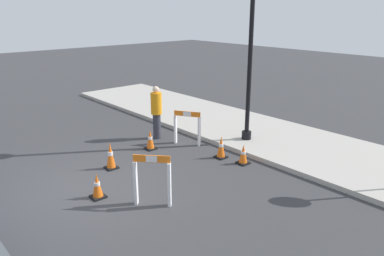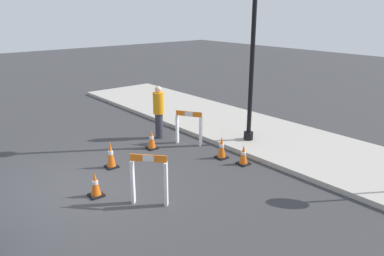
% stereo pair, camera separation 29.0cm
% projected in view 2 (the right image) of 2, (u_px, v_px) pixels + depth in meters
% --- Properties ---
extents(ground_plane, '(60.00, 60.00, 0.00)m').
position_uv_depth(ground_plane, '(73.00, 191.00, 8.42)').
color(ground_plane, '#38383A').
extents(sidewalk_slab, '(18.00, 3.40, 0.13)m').
position_uv_depth(sidewalk_slab, '(256.00, 132.00, 12.17)').
color(sidewalk_slab, '#ADA89E').
rests_on(sidewalk_slab, ground_plane).
extents(streetlamp_post, '(0.44, 0.44, 5.42)m').
position_uv_depth(streetlamp_post, '(254.00, 20.00, 10.28)').
color(streetlamp_post, black).
rests_on(streetlamp_post, sidewalk_slab).
extents(barricade_0, '(0.76, 0.52, 1.03)m').
position_uv_depth(barricade_0, '(189.00, 127.00, 11.15)').
color(barricade_0, white).
rests_on(barricade_0, ground_plane).
extents(barricade_1, '(0.66, 0.61, 1.11)m').
position_uv_depth(barricade_1, '(149.00, 178.00, 7.67)').
color(barricade_1, white).
rests_on(barricade_1, ground_plane).
extents(traffic_cone_0, '(0.30, 0.30, 0.53)m').
position_uv_depth(traffic_cone_0, '(243.00, 155.00, 9.78)').
color(traffic_cone_0, black).
rests_on(traffic_cone_0, ground_plane).
extents(traffic_cone_1, '(0.30, 0.30, 0.56)m').
position_uv_depth(traffic_cone_1, '(95.00, 185.00, 8.11)').
color(traffic_cone_1, black).
rests_on(traffic_cone_1, ground_plane).
extents(traffic_cone_2, '(0.30, 0.30, 0.71)m').
position_uv_depth(traffic_cone_2, '(111.00, 155.00, 9.56)').
color(traffic_cone_2, black).
rests_on(traffic_cone_2, ground_plane).
extents(traffic_cone_3, '(0.30, 0.30, 0.63)m').
position_uv_depth(traffic_cone_3, '(222.00, 148.00, 10.18)').
color(traffic_cone_3, black).
rests_on(traffic_cone_3, ground_plane).
extents(traffic_cone_4, '(0.30, 0.30, 0.59)m').
position_uv_depth(traffic_cone_4, '(152.00, 139.00, 10.87)').
color(traffic_cone_4, black).
rests_on(traffic_cone_4, ground_plane).
extents(person_worker, '(0.45, 0.45, 1.67)m').
position_uv_depth(person_worker, '(159.00, 110.00, 11.60)').
color(person_worker, '#33333D').
rests_on(person_worker, ground_plane).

